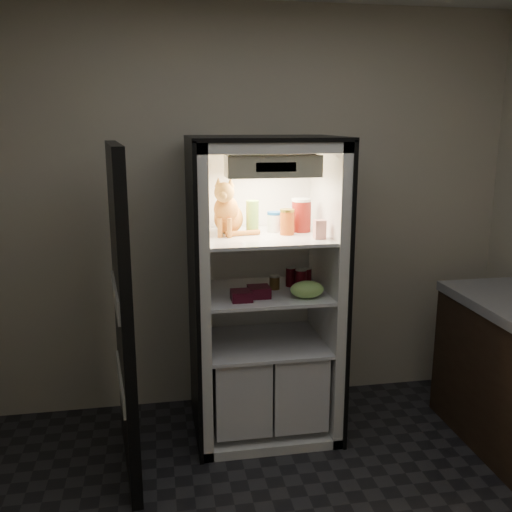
{
  "coord_description": "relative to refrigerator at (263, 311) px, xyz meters",
  "views": [
    {
      "loc": [
        -0.65,
        -1.98,
        1.96
      ],
      "look_at": [
        -0.06,
        1.32,
        1.16
      ],
      "focal_mm": 40.0,
      "sensor_mm": 36.0,
      "label": 1
    }
  ],
  "objects": [
    {
      "name": "tabby_cat",
      "position": [
        -0.22,
        0.01,
        0.63
      ],
      "size": [
        0.3,
        0.35,
        0.36
      ],
      "rotation": [
        0.0,
        0.0,
        -0.29
      ],
      "color": "orange",
      "rests_on": "refrigerator"
    },
    {
      "name": "soda_can_a",
      "position": [
        0.18,
        0.01,
        0.21
      ],
      "size": [
        0.07,
        0.07,
        0.12
      ],
      "color": "black",
      "rests_on": "refrigerator"
    },
    {
      "name": "mayo_tub",
      "position": [
        0.08,
        0.04,
        0.56
      ],
      "size": [
        0.09,
        0.09,
        0.12
      ],
      "color": "white",
      "rests_on": "refrigerator"
    },
    {
      "name": "soda_can_c",
      "position": [
        0.22,
        -0.08,
        0.21
      ],
      "size": [
        0.07,
        0.07,
        0.13
      ],
      "color": "black",
      "rests_on": "refrigerator"
    },
    {
      "name": "cream_carton",
      "position": [
        0.29,
        -0.22,
        0.55
      ],
      "size": [
        0.06,
        0.06,
        0.11
      ],
      "primitive_type": "cube",
      "color": "white",
      "rests_on": "refrigerator"
    },
    {
      "name": "soda_can_b",
      "position": [
        0.27,
        -0.02,
        0.21
      ],
      "size": [
        0.07,
        0.07,
        0.12
      ],
      "color": "black",
      "rests_on": "refrigerator"
    },
    {
      "name": "salsa_jar",
      "position": [
        0.13,
        -0.07,
        0.58
      ],
      "size": [
        0.09,
        0.09,
        0.16
      ],
      "color": "#99100D",
      "rests_on": "refrigerator"
    },
    {
      "name": "pepper_jar",
      "position": [
        0.24,
        0.01,
        0.6
      ],
      "size": [
        0.12,
        0.12,
        0.21
      ],
      "color": "maroon",
      "rests_on": "refrigerator"
    },
    {
      "name": "grape_bag",
      "position": [
        0.22,
        -0.24,
        0.2
      ],
      "size": [
        0.2,
        0.15,
        0.1
      ],
      "primitive_type": "ellipsoid",
      "color": "#75AF51",
      "rests_on": "refrigerator"
    },
    {
      "name": "room_shell",
      "position": [
        0.0,
        -1.38,
        0.83
      ],
      "size": [
        3.6,
        3.6,
        3.6
      ],
      "color": "white",
      "rests_on": "floor"
    },
    {
      "name": "berry_box_right",
      "position": [
        -0.06,
        -0.17,
        0.18
      ],
      "size": [
        0.13,
        0.13,
        0.06
      ],
      "primitive_type": "cube",
      "color": "#4C0C1D",
      "rests_on": "refrigerator"
    },
    {
      "name": "berry_box_left",
      "position": [
        -0.17,
        -0.23,
        0.18
      ],
      "size": [
        0.12,
        0.12,
        0.06
      ],
      "primitive_type": "cube",
      "color": "#4C0C1D",
      "rests_on": "refrigerator"
    },
    {
      "name": "refrigerator",
      "position": [
        0.0,
        0.0,
        0.0
      ],
      "size": [
        0.9,
        0.72,
        1.88
      ],
      "color": "white",
      "rests_on": "floor"
    },
    {
      "name": "parmesan_shaker",
      "position": [
        -0.07,
        -0.0,
        0.6
      ],
      "size": [
        0.08,
        0.08,
        0.2
      ],
      "color": "green",
      "rests_on": "refrigerator"
    },
    {
      "name": "fridge_door",
      "position": [
        -0.84,
        -0.31,
        0.12
      ],
      "size": [
        0.15,
        0.87,
        1.85
      ],
      "rotation": [
        0.0,
        0.0,
        0.11
      ],
      "color": "black",
      "rests_on": "floor"
    },
    {
      "name": "condiment_jar",
      "position": [
        0.07,
        -0.03,
        0.19
      ],
      "size": [
        0.06,
        0.06,
        0.09
      ],
      "color": "#503816",
      "rests_on": "refrigerator"
    }
  ]
}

